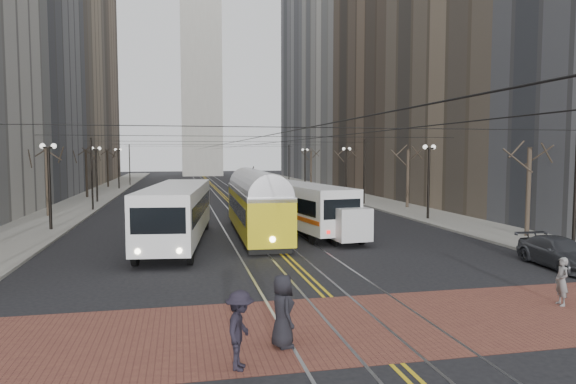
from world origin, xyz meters
name	(u,v)px	position (x,y,z in m)	size (l,w,h in m)	color
ground	(321,290)	(0.00, 0.00, 0.00)	(260.00, 260.00, 0.00)	black
sidewalk_left	(95,197)	(-15.00, 45.00, 0.07)	(5.00, 140.00, 0.15)	gray
sidewalk_right	(339,193)	(15.00, 45.00, 0.07)	(5.00, 140.00, 0.15)	gray
crosswalk_band	(356,324)	(0.00, -4.00, 0.01)	(25.00, 6.00, 0.01)	brown
streetcar_rails	(223,195)	(0.00, 45.00, 0.00)	(4.80, 130.00, 0.02)	gray
centre_lines	(223,195)	(0.00, 45.00, 0.01)	(0.42, 130.00, 0.01)	gold
building_left_midfar	(24,13)	(-27.50, 66.00, 26.00)	(20.00, 20.00, 52.00)	#84715B
building_left_far	(68,74)	(-25.50, 86.00, 20.00)	(16.00, 20.00, 40.00)	brown
building_right_mid	(412,65)	(25.50, 46.00, 17.00)	(16.00, 20.00, 34.00)	brown
building_right_midfar	(372,31)	(27.50, 66.00, 26.00)	(20.00, 20.00, 52.00)	#B1AEA6
building_right_far	(328,82)	(25.50, 86.00, 20.00)	(16.00, 20.00, 40.00)	slate
clock_tower	(200,17)	(0.00, 102.00, 35.96)	(12.00, 12.00, 66.00)	#B2AFA5
lamp_posts	(237,179)	(0.00, 28.75, 2.80)	(27.60, 57.20, 5.60)	black
street_trees	(230,176)	(0.00, 35.25, 2.80)	(31.68, 53.28, 5.60)	#382D23
trolley_wires	(231,167)	(0.00, 34.83, 3.77)	(25.96, 120.00, 6.60)	black
transit_bus	(177,215)	(-5.38, 11.27, 1.70)	(2.83, 13.57, 3.39)	white
streetcar	(256,210)	(-0.50, 13.43, 1.61)	(2.53, 13.63, 3.21)	gold
rear_bus	(300,208)	(2.63, 14.56, 1.59)	(2.66, 12.22, 3.19)	white
cargo_van	(340,223)	(4.00, 10.15, 1.09)	(1.90, 4.95, 2.19)	silver
sedan_grey	(308,194)	(8.19, 34.18, 0.85)	(2.00, 4.97, 1.69)	#45474E
sedan_silver	(277,198)	(4.00, 30.26, 0.84)	(1.79, 5.13, 1.69)	#A7AAAF
sedan_parked	(559,253)	(11.80, 1.57, 0.68)	(1.91, 4.69, 1.36)	#3E4045
pedestrian_a	(283,311)	(-2.56, -5.29, 1.00)	(0.97, 0.63, 1.98)	black
pedestrian_b	(562,281)	(7.60, -3.57, 0.84)	(0.61, 0.40, 1.67)	slate
pedestrian_d	(240,330)	(-3.86, -6.50, 0.98)	(1.25, 0.72, 1.94)	black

